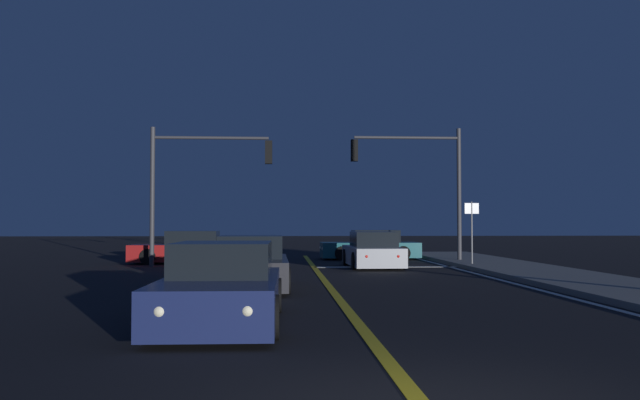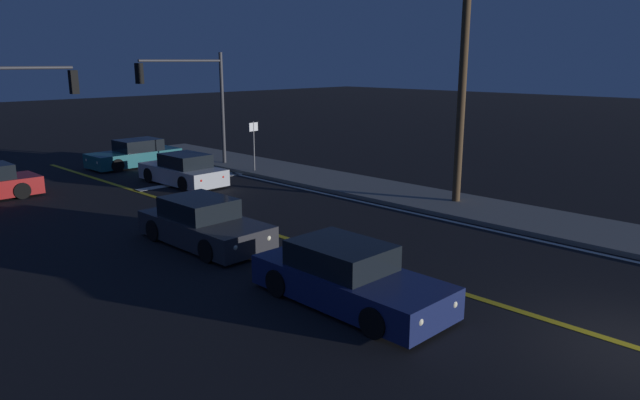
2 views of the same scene
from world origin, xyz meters
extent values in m
cube|color=slate|center=(6.99, 10.38, 0.07)|extent=(3.20, 37.35, 0.15)
cube|color=gold|center=(0.00, 10.38, 0.01)|extent=(0.20, 35.28, 0.01)
cube|color=silver|center=(5.14, 10.38, 0.01)|extent=(0.16, 35.28, 0.01)
cube|color=silver|center=(2.70, 19.25, 0.01)|extent=(5.39, 0.50, 0.01)
cube|color=#2D2D33|center=(-2.03, 11.23, 0.44)|extent=(1.89, 4.39, 0.68)
cube|color=black|center=(-2.03, 11.49, 1.04)|extent=(1.61, 2.03, 0.60)
cylinder|color=black|center=(-1.15, 9.88, 0.32)|extent=(0.23, 0.64, 0.64)
cylinder|color=black|center=(-2.88, 9.87, 0.32)|extent=(0.23, 0.64, 0.64)
cylinder|color=black|center=(-1.18, 12.59, 0.32)|extent=(0.23, 0.64, 0.64)
cylinder|color=black|center=(-2.91, 12.58, 0.32)|extent=(0.23, 0.64, 0.64)
sphere|color=#FFF4CC|center=(-1.44, 9.11, 0.52)|extent=(0.18, 0.18, 0.18)
sphere|color=#FFF4CC|center=(-2.58, 9.10, 0.52)|extent=(0.18, 0.18, 0.18)
sphere|color=red|center=(-1.48, 13.37, 0.52)|extent=(0.14, 0.14, 0.14)
sphere|color=red|center=(-2.62, 13.36, 0.52)|extent=(0.14, 0.14, 0.14)
cube|color=navy|center=(-2.25, 5.36, 0.44)|extent=(1.90, 4.65, 0.68)
cube|color=black|center=(-2.25, 5.64, 1.04)|extent=(1.61, 2.15, 0.60)
cylinder|color=black|center=(-1.41, 3.91, 0.32)|extent=(0.23, 0.64, 0.64)
cylinder|color=black|center=(-3.13, 3.94, 0.32)|extent=(0.23, 0.64, 0.64)
cylinder|color=black|center=(-1.37, 6.78, 0.32)|extent=(0.23, 0.64, 0.64)
cylinder|color=black|center=(-3.09, 6.80, 0.32)|extent=(0.23, 0.64, 0.64)
sphere|color=#FFF4CC|center=(-1.71, 3.10, 0.52)|extent=(0.18, 0.18, 0.18)
sphere|color=#FFF4CC|center=(-2.85, 3.11, 0.52)|extent=(0.18, 0.18, 0.18)
sphere|color=red|center=(-1.65, 7.61, 0.52)|extent=(0.14, 0.14, 0.14)
sphere|color=red|center=(-2.79, 7.63, 0.52)|extent=(0.14, 0.14, 0.14)
cube|color=#B2B5BA|center=(2.19, 19.11, 0.44)|extent=(1.86, 4.37, 0.68)
cube|color=black|center=(2.19, 18.85, 1.04)|extent=(1.57, 2.03, 0.60)
cylinder|color=black|center=(1.33, 20.44, 0.32)|extent=(0.23, 0.64, 0.64)
cylinder|color=black|center=(2.99, 20.47, 0.32)|extent=(0.23, 0.64, 0.64)
cylinder|color=black|center=(1.39, 17.75, 0.32)|extent=(0.23, 0.64, 0.64)
cylinder|color=black|center=(3.04, 17.78, 0.32)|extent=(0.23, 0.64, 0.64)
sphere|color=#FFF4CC|center=(1.60, 21.21, 0.52)|extent=(0.18, 0.18, 0.18)
sphere|color=#FFF4CC|center=(2.70, 21.23, 0.52)|extent=(0.18, 0.18, 0.18)
sphere|color=red|center=(1.68, 16.98, 0.52)|extent=(0.14, 0.14, 0.14)
sphere|color=red|center=(2.78, 17.00, 0.52)|extent=(0.14, 0.14, 0.14)
cylinder|color=black|center=(-3.75, 21.11, 0.32)|extent=(0.64, 0.23, 0.64)
cylinder|color=black|center=(-3.73, 22.74, 0.32)|extent=(0.64, 0.23, 0.64)
sphere|color=red|center=(-2.95, 21.38, 0.52)|extent=(0.14, 0.14, 0.14)
sphere|color=red|center=(-2.93, 22.46, 0.52)|extent=(0.14, 0.14, 0.14)
cube|color=#195960|center=(2.84, 24.62, 0.44)|extent=(4.48, 1.94, 0.68)
cube|color=black|center=(3.11, 24.62, 1.04)|extent=(2.07, 1.65, 0.60)
cylinder|color=black|center=(1.47, 23.72, 0.32)|extent=(0.64, 0.23, 0.64)
cylinder|color=black|center=(1.45, 25.49, 0.32)|extent=(0.64, 0.23, 0.64)
cylinder|color=black|center=(4.23, 23.75, 0.32)|extent=(0.64, 0.23, 0.64)
cylinder|color=black|center=(4.21, 25.52, 0.32)|extent=(0.64, 0.23, 0.64)
sphere|color=#FFF4CC|center=(0.68, 24.01, 0.52)|extent=(0.18, 0.18, 0.18)
sphere|color=#FFF4CC|center=(0.67, 25.18, 0.52)|extent=(0.18, 0.18, 0.18)
sphere|color=red|center=(5.02, 24.06, 0.52)|extent=(0.14, 0.14, 0.14)
sphere|color=red|center=(5.01, 25.23, 0.52)|extent=(0.14, 0.14, 0.14)
cylinder|color=#38383D|center=(6.19, 21.55, 2.81)|extent=(0.18, 0.18, 5.62)
cylinder|color=#38383D|center=(3.99, 21.55, 5.22)|extent=(4.40, 0.12, 0.12)
cube|color=black|center=(1.79, 21.55, 4.67)|extent=(0.28, 0.28, 0.90)
sphere|color=red|center=(1.79, 21.55, 4.94)|extent=(0.22, 0.22, 0.22)
sphere|color=#4C2D05|center=(1.79, 21.55, 4.67)|extent=(0.22, 0.22, 0.22)
sphere|color=#0A3814|center=(1.79, 21.55, 4.40)|extent=(0.22, 0.22, 0.22)
cylinder|color=#38383D|center=(-3.96, 20.15, 4.97)|extent=(4.46, 0.12, 0.12)
cube|color=black|center=(-1.73, 20.15, 4.42)|extent=(0.28, 0.28, 0.90)
sphere|color=red|center=(-1.73, 20.15, 4.69)|extent=(0.22, 0.22, 0.22)
sphere|color=#4C2D05|center=(-1.73, 20.15, 4.42)|extent=(0.22, 0.22, 0.22)
sphere|color=#0A3814|center=(-1.73, 20.15, 4.15)|extent=(0.22, 0.22, 0.22)
cylinder|color=#4C3823|center=(7.29, 8.63, 5.10)|extent=(0.29, 0.29, 10.20)
cylinder|color=slate|center=(5.89, 18.75, 1.23)|extent=(0.06, 0.06, 2.46)
cube|color=white|center=(5.89, 18.75, 2.21)|extent=(0.56, 0.09, 0.40)
camera|label=1|loc=(-1.30, -5.62, 1.66)|focal=37.16mm
camera|label=2|loc=(-11.20, -2.59, 5.23)|focal=32.63mm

